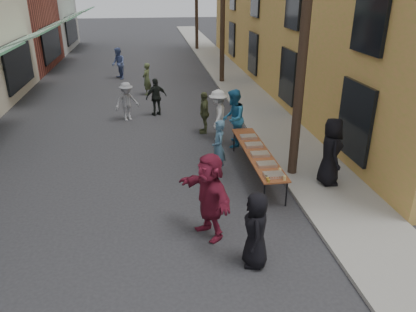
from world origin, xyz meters
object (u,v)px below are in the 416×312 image
object	(u,v)px
serving_table	(257,153)
server	(331,152)
catering_tray_sausage	(274,175)
utility_pole_near	(306,15)
guest_front_c	(233,118)
guest_front_a	(256,230)

from	to	relation	value
serving_table	server	xyz separation A→B (m)	(1.77, -0.97, 0.33)
catering_tray_sausage	utility_pole_near	bearing A→B (deg)	54.88
utility_pole_near	catering_tray_sausage	bearing A→B (deg)	-125.12
server	guest_front_c	bearing A→B (deg)	37.72
serving_table	guest_front_c	bearing A→B (deg)	95.69
utility_pole_near	serving_table	world-z (taller)	utility_pole_near
utility_pole_near	server	world-z (taller)	utility_pole_near
utility_pole_near	catering_tray_sausage	size ratio (longest dim) A/B	18.00
serving_table	catering_tray_sausage	size ratio (longest dim) A/B	8.00
catering_tray_sausage	guest_front_c	size ratio (longest dim) A/B	0.25
guest_front_c	guest_front_a	bearing A→B (deg)	11.38
catering_tray_sausage	guest_front_a	size ratio (longest dim) A/B	0.31
utility_pole_near	serving_table	xyz separation A→B (m)	(-1.03, 0.18, -3.79)
guest_front_a	server	xyz separation A→B (m)	(2.84, 3.02, 0.24)
serving_table	server	distance (m)	2.05
server	serving_table	bearing A→B (deg)	67.96
catering_tray_sausage	guest_front_a	world-z (taller)	guest_front_a
serving_table	guest_front_a	size ratio (longest dim) A/B	2.49
utility_pole_near	guest_front_c	xyz separation A→B (m)	(-1.27, 2.55, -3.51)
serving_table	catering_tray_sausage	bearing A→B (deg)	-90.00
guest_front_a	server	distance (m)	4.15
utility_pole_near	serving_table	size ratio (longest dim) A/B	2.25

